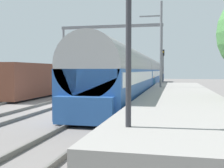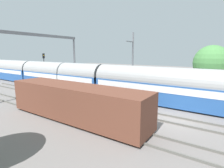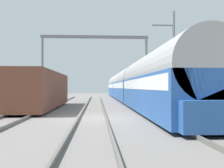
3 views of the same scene
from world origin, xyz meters
The scene contains 11 objects.
ground centered at (0.00, 0.00, 0.00)m, with size 120.00×120.00×0.00m, color slate.
track_west centered at (0.00, 0.00, 0.08)m, with size 1.52×60.00×0.16m.
track_east centered at (4.19, 0.00, 0.08)m, with size 1.52×60.00×0.16m.
platform centered at (8.00, 2.00, 0.45)m, with size 4.40×28.00×0.90m.
passenger_train centered at (4.19, 18.41, 1.97)m, with size 2.93×49.20×3.82m.
freight_car centered at (-4.19, 6.75, 1.47)m, with size 2.80×13.00×2.70m.
person_crossing centered at (5.62, 11.94, 1.03)m, with size 0.39×0.46×1.73m.
railway_signal_near centered at (6.56, -9.83, 3.45)m, with size 0.36×0.30×5.41m.
railway_signal_far centered at (6.10, 25.11, 3.39)m, with size 0.36×0.30×5.32m.
catenary_gantry centered at (0.00, 17.26, 5.65)m, with size 12.77×0.28×7.86m.
catenary_pole_east_mid centered at (6.54, 7.05, 4.15)m, with size 1.90×0.20×8.00m.
Camera 1 is at (7.65, -16.64, 2.30)m, focal length 44.99 mm.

